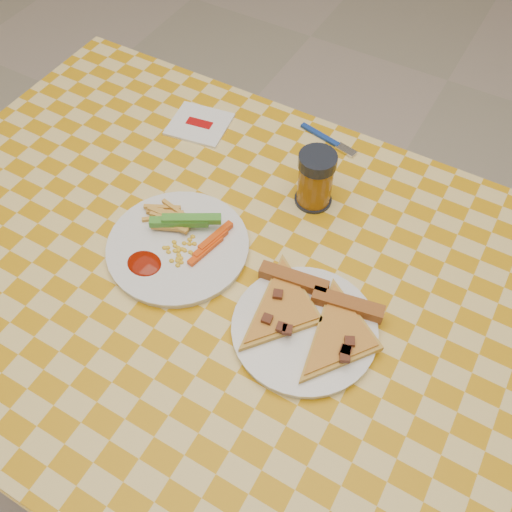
{
  "coord_description": "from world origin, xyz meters",
  "views": [
    {
      "loc": [
        0.31,
        -0.44,
        1.55
      ],
      "look_at": [
        0.03,
        0.05,
        0.78
      ],
      "focal_mm": 40.0,
      "sensor_mm": 36.0,
      "label": 1
    }
  ],
  "objects_px": {
    "plate_right": "(304,330)",
    "drink_glass": "(315,180)",
    "table": "(229,300)",
    "plate_left": "(178,247)"
  },
  "relations": [
    {
      "from": "plate_right",
      "to": "table",
      "type": "bearing_deg",
      "value": 169.95
    },
    {
      "from": "table",
      "to": "plate_right",
      "type": "height_order",
      "value": "plate_right"
    },
    {
      "from": "plate_right",
      "to": "drink_glass",
      "type": "bearing_deg",
      "value": 113.51
    },
    {
      "from": "plate_left",
      "to": "drink_glass",
      "type": "height_order",
      "value": "drink_glass"
    },
    {
      "from": "table",
      "to": "plate_right",
      "type": "distance_m",
      "value": 0.18
    },
    {
      "from": "table",
      "to": "plate_left",
      "type": "xyz_separation_m",
      "value": [
        -0.11,
        0.01,
        0.08
      ]
    },
    {
      "from": "plate_left",
      "to": "plate_right",
      "type": "relative_size",
      "value": 1.07
    },
    {
      "from": "plate_left",
      "to": "drink_glass",
      "type": "relative_size",
      "value": 2.15
    },
    {
      "from": "drink_glass",
      "to": "plate_right",
      "type": "bearing_deg",
      "value": -66.49
    },
    {
      "from": "plate_left",
      "to": "drink_glass",
      "type": "bearing_deg",
      "value": 55.2
    }
  ]
}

